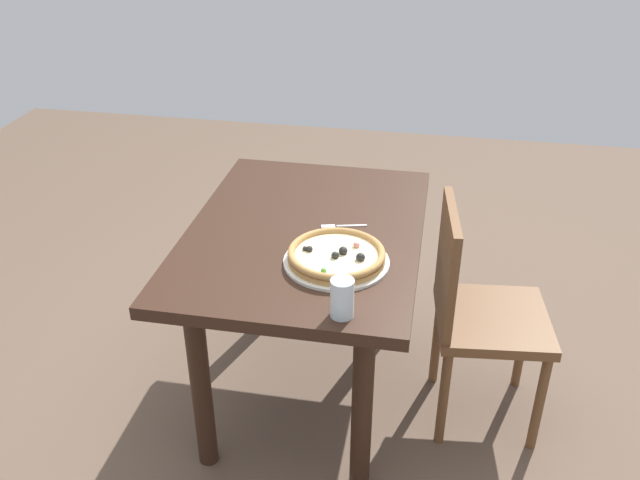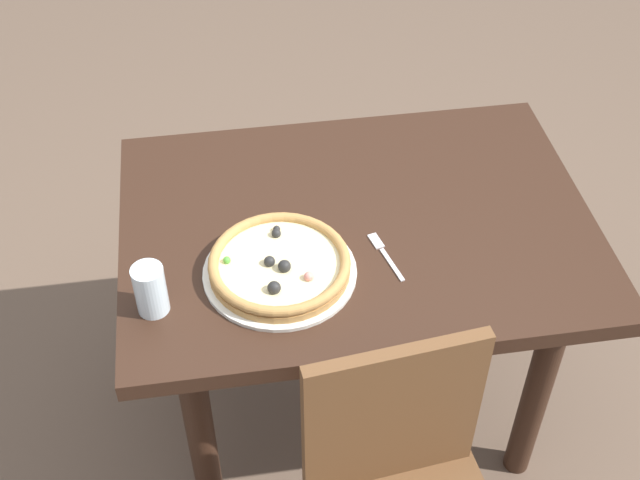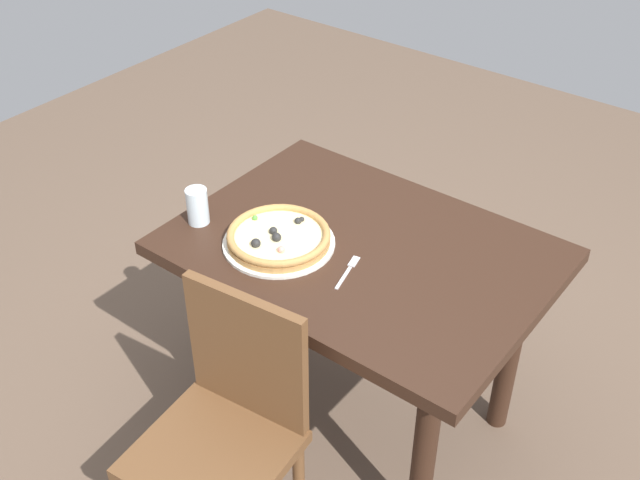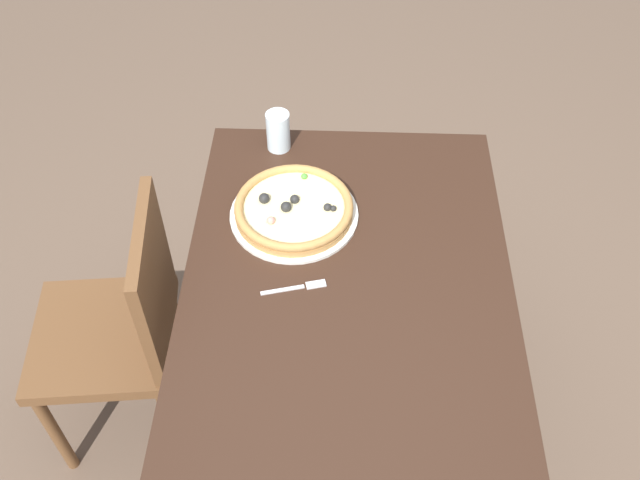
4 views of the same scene
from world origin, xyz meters
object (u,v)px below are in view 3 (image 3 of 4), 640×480
object	(u,v)px
chair_near	(226,428)
drinking_glass	(197,206)
fork	(349,270)
pizza	(279,237)
plate	(279,243)
dining_table	(360,275)

from	to	relation	value
chair_near	drinking_glass	distance (m)	0.72
fork	drinking_glass	world-z (taller)	drinking_glass
pizza	drinking_glass	xyz separation A→B (m)	(-0.28, -0.06, 0.03)
chair_near	plate	bearing A→B (deg)	-73.61
pizza	plate	bearing A→B (deg)	68.77
dining_table	drinking_glass	bearing A→B (deg)	-156.65
pizza	fork	xyz separation A→B (m)	(0.25, 0.03, -0.03)
chair_near	dining_table	bearing A→B (deg)	-96.85
chair_near	plate	world-z (taller)	chair_near
dining_table	pizza	xyz separation A→B (m)	(-0.21, -0.15, 0.15)
pizza	chair_near	bearing A→B (deg)	-67.38
dining_table	fork	distance (m)	0.17
chair_near	plate	size ratio (longest dim) A/B	2.54
plate	pizza	distance (m)	0.03
chair_near	drinking_glass	world-z (taller)	chair_near
pizza	drinking_glass	size ratio (longest dim) A/B	2.64
chair_near	pizza	world-z (taller)	chair_near
plate	pizza	bearing A→B (deg)	-111.23
chair_near	pizza	size ratio (longest dim) A/B	2.76
dining_table	drinking_glass	world-z (taller)	drinking_glass
fork	drinking_glass	bearing A→B (deg)	85.61
chair_near	drinking_glass	size ratio (longest dim) A/B	7.30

